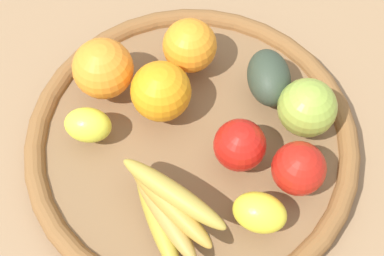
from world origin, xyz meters
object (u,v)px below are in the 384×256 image
at_px(avocado, 269,78).
at_px(apple_1, 240,145).
at_px(orange_2, 161,91).
at_px(apple_0, 299,168).
at_px(banana_bunch, 165,206).
at_px(apple_2, 307,108).
at_px(orange_1, 190,46).
at_px(lemon_0, 88,125).
at_px(lemon_1, 260,213).
at_px(orange_0, 103,68).

bearing_deg(avocado, apple_1, 164.85).
bearing_deg(orange_2, apple_0, -114.77).
bearing_deg(apple_0, orange_2, 65.23).
relative_size(apple_1, avocado, 0.78).
relative_size(banana_bunch, apple_2, 1.86).
height_order(apple_0, banana_bunch, apple_0).
bearing_deg(apple_0, avocado, 18.67).
xyz_separation_m(orange_1, banana_bunch, (-0.24, -0.00, -0.01)).
xyz_separation_m(apple_1, lemon_0, (0.01, 0.20, -0.01)).
height_order(avocado, apple_2, apple_2).
relative_size(apple_0, lemon_1, 1.03).
height_order(orange_1, apple_2, apple_2).
height_order(orange_1, banana_bunch, orange_1).
bearing_deg(apple_0, apple_1, 72.97).
bearing_deg(apple_2, apple_0, 175.57).
bearing_deg(apple_0, orange_1, 43.47).
xyz_separation_m(orange_2, apple_0, (-0.09, -0.19, -0.01)).
distance_m(apple_0, banana_bunch, 0.17).
bearing_deg(orange_2, lemon_1, -135.62).
distance_m(banana_bunch, lemon_1, 0.11).
bearing_deg(lemon_1, orange_1, 26.90).
xyz_separation_m(banana_bunch, avocado, (0.20, -0.11, -0.00)).
height_order(apple_1, apple_0, same).
distance_m(lemon_1, apple_2, 0.16).
xyz_separation_m(lemon_0, avocado, (0.10, -0.23, 0.01)).
distance_m(banana_bunch, avocado, 0.23).
distance_m(banana_bunch, orange_0, 0.21).
bearing_deg(banana_bunch, lemon_0, 49.41).
height_order(orange_2, apple_0, orange_2).
relative_size(orange_2, avocado, 0.94).
relative_size(orange_2, banana_bunch, 0.56).
height_order(orange_0, apple_2, orange_0).
bearing_deg(banana_bunch, avocado, -28.71).
relative_size(apple_1, orange_0, 0.81).
xyz_separation_m(orange_1, avocado, (-0.03, -0.11, -0.01)).
distance_m(lemon_1, orange_0, 0.28).
bearing_deg(lemon_1, lemon_0, 68.25).
distance_m(orange_2, banana_bunch, 0.16).
distance_m(orange_2, apple_0, 0.20).
bearing_deg(apple_0, orange_0, 67.56).
height_order(lemon_0, lemon_1, lemon_1).
bearing_deg(apple_0, apple_2, -4.43).
height_order(avocado, orange_0, orange_0).
bearing_deg(orange_1, apple_2, -116.03).
bearing_deg(lemon_0, apple_2, -79.17).
height_order(apple_1, lemon_0, apple_1).
relative_size(banana_bunch, lemon_1, 2.18).
bearing_deg(orange_0, banana_bunch, -148.06).
distance_m(apple_0, lemon_1, 0.07).
height_order(banana_bunch, avocado, banana_bunch).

